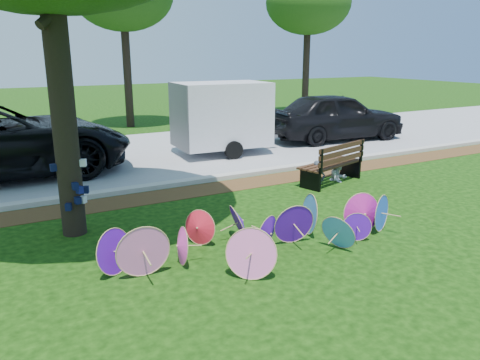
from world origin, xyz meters
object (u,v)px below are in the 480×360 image
at_px(cargo_trailer, 222,114).
at_px(person_left, 318,162).
at_px(park_bench, 330,163).
at_px(person_right, 339,159).
at_px(dark_pickup, 336,116).
at_px(parasol_pile, 266,230).

distance_m(cargo_trailer, person_left, 4.66).
height_order(park_bench, person_left, person_left).
bearing_deg(person_right, cargo_trailer, 100.49).
relative_size(dark_pickup, park_bench, 2.66).
distance_m(park_bench, person_right, 0.36).
height_order(cargo_trailer, park_bench, cargo_trailer).
relative_size(cargo_trailer, person_right, 2.49).
bearing_deg(parasol_pile, park_bench, 37.71).
distance_m(dark_pickup, cargo_trailer, 5.12).
distance_m(parasol_pile, person_right, 5.13).
distance_m(parasol_pile, dark_pickup, 11.20).
distance_m(parasol_pile, park_bench, 4.81).
relative_size(cargo_trailer, person_left, 2.51).
relative_size(parasol_pile, dark_pickup, 1.05).
bearing_deg(person_left, park_bench, -0.53).
bearing_deg(cargo_trailer, person_left, -80.16).
xyz_separation_m(cargo_trailer, park_bench, (0.87, -4.62, -0.81)).
bearing_deg(dark_pickup, cargo_trailer, 97.94).
bearing_deg(cargo_trailer, parasol_pile, -107.88).
height_order(parasol_pile, dark_pickup, dark_pickup).
bearing_deg(cargo_trailer, dark_pickup, 5.92).
bearing_deg(park_bench, cargo_trailer, 84.79).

